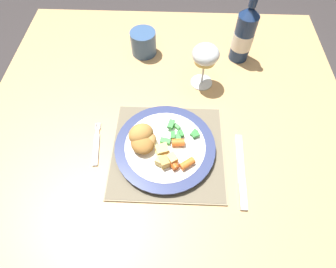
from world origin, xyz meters
TOP-DOWN VIEW (x-y plane):
  - ground_plane at (0.00, 0.00)m, footprint 6.00×6.00m
  - dining_table at (0.00, 0.00)m, footprint 1.10×1.05m
  - placemat at (0.01, -0.12)m, footprint 0.30×0.29m
  - dinner_plate at (-0.00, -0.11)m, footprint 0.27×0.27m
  - breaded_croquettes at (-0.06, -0.11)m, footprint 0.09×0.11m
  - green_beans_pile at (0.03, -0.08)m, footprint 0.11×0.08m
  - glazed_carrots at (0.04, -0.15)m, footprint 0.08×0.09m
  - fork at (-0.19, -0.11)m, footprint 0.03×0.14m
  - table_knife at (0.20, -0.19)m, footprint 0.03×0.22m
  - wine_glass at (0.11, 0.14)m, footprint 0.08×0.08m
  - bottle at (0.24, 0.27)m, footprint 0.07×0.07m
  - roast_potatoes at (-0.00, -0.15)m, footprint 0.06×0.06m
  - drinking_cup at (-0.09, 0.28)m, footprint 0.09×0.09m

SIDE VIEW (x-z plane):
  - ground_plane at x=0.00m, z-range 0.00..0.00m
  - dining_table at x=0.00m, z-range 0.28..1.02m
  - fork at x=-0.19m, z-range 0.74..0.75m
  - table_knife at x=0.20m, z-range 0.74..0.75m
  - placemat at x=0.01m, z-range 0.74..0.75m
  - dinner_plate at x=0.00m, z-range 0.75..0.77m
  - green_beans_pile at x=0.03m, z-range 0.76..0.78m
  - glazed_carrots at x=0.04m, z-range 0.77..0.79m
  - roast_potatoes at x=0.00m, z-range 0.76..0.79m
  - drinking_cup at x=-0.09m, z-range 0.74..0.82m
  - breaded_croquettes at x=-0.06m, z-range 0.76..0.81m
  - bottle at x=0.24m, z-range 0.71..0.96m
  - wine_glass at x=0.11m, z-range 0.78..0.92m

